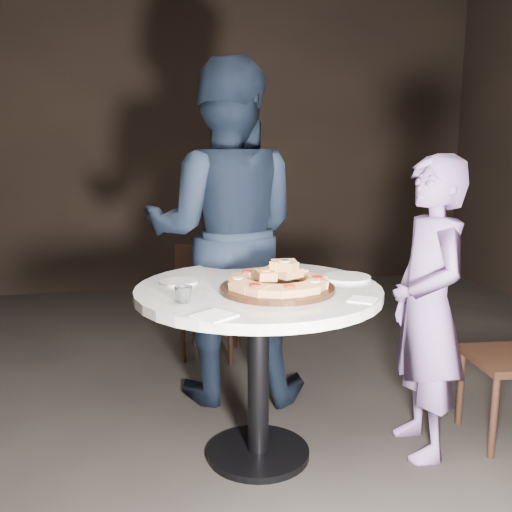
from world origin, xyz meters
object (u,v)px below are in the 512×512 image
(table, at_px, (258,319))
(diner_navy, at_px, (225,234))
(chair_far, at_px, (208,293))
(water_glass, at_px, (183,295))
(serving_board, at_px, (277,288))
(focaccia_pile, at_px, (278,279))
(diner_teal, at_px, (427,308))

(table, relative_size, diner_navy, 0.69)
(chair_far, bearing_deg, water_glass, 98.82)
(serving_board, xyz_separation_m, focaccia_pile, (0.00, 0.00, 0.04))
(water_glass, xyz_separation_m, diner_navy, (0.32, 0.93, 0.10))
(focaccia_pile, distance_m, diner_teal, 0.74)
(chair_far, bearing_deg, table, 112.56)
(focaccia_pile, bearing_deg, serving_board, -134.14)
(table, distance_m, water_glass, 0.45)
(water_glass, bearing_deg, diner_navy, 71.16)
(focaccia_pile, height_order, water_glass, focaccia_pile)
(diner_navy, bearing_deg, serving_board, 109.75)
(diner_teal, bearing_deg, chair_far, -143.38)
(table, bearing_deg, focaccia_pile, -54.07)
(water_glass, xyz_separation_m, diner_teal, (1.14, 0.10, -0.16))
(focaccia_pile, xyz_separation_m, chair_far, (-0.13, 1.39, -0.41))
(water_glass, bearing_deg, focaccia_pile, 14.54)
(focaccia_pile, height_order, chair_far, focaccia_pile)
(table, bearing_deg, chair_far, 92.77)
(table, bearing_deg, diner_navy, 92.63)
(chair_far, distance_m, diner_navy, 0.74)
(focaccia_pile, height_order, diner_teal, diner_teal)
(focaccia_pile, xyz_separation_m, diner_teal, (0.72, -0.01, -0.17))
(water_glass, height_order, diner_navy, diner_navy)
(chair_far, height_order, diner_navy, diner_navy)
(serving_board, distance_m, focaccia_pile, 0.04)
(table, height_order, focaccia_pile, focaccia_pile)
(diner_navy, bearing_deg, chair_far, -74.00)
(table, xyz_separation_m, chair_far, (-0.06, 1.29, -0.20))
(focaccia_pile, distance_m, chair_far, 1.45)
(focaccia_pile, relative_size, chair_far, 0.55)
(focaccia_pile, relative_size, water_glass, 6.14)
(chair_far, relative_size, diner_teal, 0.58)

